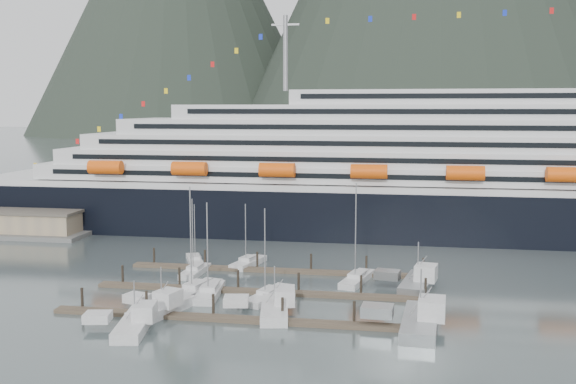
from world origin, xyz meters
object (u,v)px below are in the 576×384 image
sailboat_b (196,291)px  trawler_a (134,322)px  cruise_ship (474,178)px  sailboat_c (210,293)px  sailboat_e (195,261)px  trawler_e (417,282)px  trawler_c (273,306)px  sailboat_g (357,279)px  sailboat_a (195,272)px  sailboat_f (248,263)px  sailboat_d (269,296)px  trawler_b (161,307)px  trawler_d (419,320)px

sailboat_b → trawler_a: bearing=-176.3°
cruise_ship → sailboat_c: size_ratio=14.88×
cruise_ship → sailboat_e: bearing=-144.9°
sailboat_b → trawler_e: size_ratio=1.31×
sailboat_e → trawler_e: bearing=-129.3°
trawler_c → sailboat_c: bearing=50.3°
sailboat_g → trawler_e: 9.24m
sailboat_b → trawler_c: sailboat_b is taller
sailboat_a → trawler_e: bearing=-92.3°
sailboat_f → trawler_a: size_ratio=0.91×
cruise_ship → sailboat_b: (-43.58, -53.83, -11.59)m
sailboat_a → sailboat_g: 26.10m
trawler_a → sailboat_d: bearing=-51.3°
sailboat_a → sailboat_d: size_ratio=0.96×
sailboat_g → trawler_b: sailboat_g is taller
trawler_a → trawler_d: 34.58m
trawler_e → trawler_c: bearing=139.0°
trawler_c → trawler_e: trawler_e is taller
sailboat_g → trawler_b: (-24.05, -20.37, 0.44)m
sailboat_f → sailboat_e: bearing=101.5°
sailboat_c → trawler_b: bearing=150.9°
sailboat_c → trawler_c: (10.45, -5.90, 0.44)m
sailboat_b → sailboat_c: (2.28, -0.72, -0.02)m
sailboat_b → trawler_e: bearing=-61.9°
trawler_b → sailboat_c: bearing=-6.1°
sailboat_d → sailboat_e: (-17.05, 19.48, -0.03)m
trawler_d → sailboat_e: bearing=56.5°
sailboat_d → trawler_b: bearing=142.2°
sailboat_a → trawler_e: size_ratio=1.03×
sailboat_c → sailboat_f: bearing=-9.4°
cruise_ship → sailboat_f: size_ratio=18.79×
sailboat_b → sailboat_d: bearing=-80.2°
trawler_a → trawler_d: size_ratio=0.88×
trawler_a → trawler_e: (34.07, 24.59, 0.11)m
cruise_ship → sailboat_c: bearing=-127.1°
trawler_a → trawler_c: bearing=-68.6°
sailboat_e → trawler_b: (4.60, -28.63, 0.50)m
trawler_d → trawler_c: bearing=83.7°
trawler_a → trawler_e: bearing=-64.5°
trawler_b → trawler_a: bearing=-172.2°
trawler_e → sailboat_d: bearing=123.8°
sailboat_e → trawler_c: 31.76m
sailboat_d → sailboat_e: sailboat_d is taller
sailboat_b → trawler_a: size_ratio=1.32×
sailboat_c → trawler_a: sailboat_c is taller
sailboat_a → trawler_a: size_ratio=1.04×
sailboat_d → trawler_e: bearing=-50.3°
cruise_ship → trawler_c: bearing=-117.0°
cruise_ship → sailboat_b: size_ratio=12.95×
sailboat_e → trawler_e: size_ratio=0.86×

